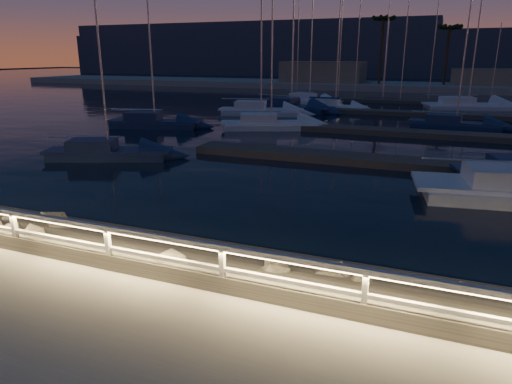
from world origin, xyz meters
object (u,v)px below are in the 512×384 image
sailboat_e (259,110)px  sailboat_i (334,106)px  sailboat_b (106,151)px  sailboat_a (153,122)px  sailboat_k (465,105)px  sailboat_j (290,106)px  guard_rail (311,273)px  sailboat_f (269,123)px  sailboat_n (308,100)px  sailboat_g (453,123)px

sailboat_e → sailboat_i: sailboat_e is taller
sailboat_b → sailboat_e: bearing=65.6°
sailboat_b → sailboat_i: sailboat_b is taller
sailboat_a → sailboat_k: size_ratio=0.80×
sailboat_b → sailboat_j: size_ratio=0.78×
sailboat_k → sailboat_i: bearing=-170.0°
guard_rail → sailboat_f: bearing=112.0°
sailboat_a → sailboat_e: 11.61m
sailboat_j → sailboat_k: (16.86, 8.50, -0.01)m
sailboat_f → sailboat_n: size_ratio=0.97×
sailboat_i → guard_rail: bearing=-76.4°
guard_rail → sailboat_g: (3.09, 31.07, -0.98)m
sailboat_n → sailboat_b: bearing=-70.2°
sailboat_n → sailboat_g: bearing=-17.6°
sailboat_a → sailboat_b: sailboat_a is taller
guard_rail → sailboat_k: size_ratio=2.83×
guard_rail → sailboat_n: size_ratio=3.26×
sailboat_g → sailboat_j: size_ratio=0.81×
sailboat_b → sailboat_f: 14.08m
sailboat_e → sailboat_n: sailboat_e is taller
sailboat_b → sailboat_n: 33.06m
sailboat_j → sailboat_e: bearing=-98.6°
sailboat_i → sailboat_b: bearing=-101.6°
sailboat_g → sailboat_n: 20.87m
sailboat_g → sailboat_n: size_ratio=0.88×
sailboat_a → sailboat_k: 33.06m
sailboat_a → sailboat_f: bearing=2.0°
sailboat_a → sailboat_n: sailboat_n is taller
sailboat_b → sailboat_i: bearing=54.4°
sailboat_k → sailboat_g: bearing=-110.9°
sailboat_e → sailboat_j: (1.72, 4.25, 0.00)m
sailboat_i → sailboat_k: bearing=27.3°
sailboat_a → sailboat_b: size_ratio=1.08×
sailboat_a → sailboat_e: sailboat_e is taller
guard_rail → sailboat_b: 19.11m
sailboat_e → sailboat_f: (3.90, -7.85, -0.04)m
sailboat_k → sailboat_n: sailboat_k is taller
sailboat_b → sailboat_n: size_ratio=0.86×
sailboat_n → sailboat_j: bearing=-65.0°
sailboat_e → sailboat_n: bearing=69.8°
sailboat_f → sailboat_k: (14.68, 20.60, 0.03)m
sailboat_a → sailboat_e: (4.90, 10.52, 0.03)m
guard_rail → sailboat_b: size_ratio=3.80×
guard_rail → sailboat_a: size_ratio=3.53×
sailboat_a → sailboat_j: size_ratio=0.84×
sailboat_k → sailboat_j: bearing=-168.7°
sailboat_f → sailboat_n: bearing=74.5°
sailboat_j → sailboat_f: bearing=-66.3°
sailboat_i → sailboat_n: sailboat_n is taller
sailboat_f → sailboat_k: sailboat_k is taller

